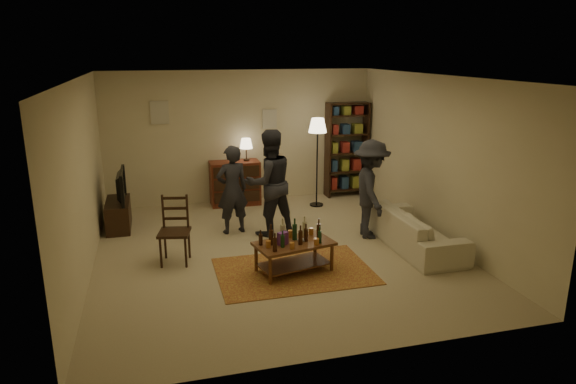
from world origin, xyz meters
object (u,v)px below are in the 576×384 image
object	(u,v)px
person_right	(269,183)
sofa	(415,229)
coffee_table	(293,245)
person_by_sofa	(371,189)
dining_chair	(175,227)
person_left	(232,190)
floor_lamp	(318,132)
tv_stand	(118,207)
dresser	(235,182)
bookshelf	(347,149)

from	to	relation	value
person_right	sofa	bearing A→B (deg)	136.19
coffee_table	person_by_sofa	distance (m)	2.00
dining_chair	person_right	xyz separation A→B (m)	(1.63, 0.82, 0.37)
person_left	floor_lamp	bearing A→B (deg)	-160.04
floor_lamp	person_by_sofa	distance (m)	2.09
coffee_table	tv_stand	world-z (taller)	tv_stand
dresser	person_by_sofa	xyz separation A→B (m)	(1.89, -2.46, 0.36)
coffee_table	floor_lamp	bearing A→B (deg)	66.09
coffee_table	bookshelf	xyz separation A→B (m)	(2.19, 3.59, 0.63)
bookshelf	coffee_table	bearing A→B (deg)	-121.37
dresser	bookshelf	xyz separation A→B (m)	(2.44, 0.07, 0.56)
person_left	person_right	xyz separation A→B (m)	(0.60, -0.22, 0.14)
sofa	person_right	world-z (taller)	person_right
floor_lamp	person_left	xyz separation A→B (m)	(-1.90, -1.14, -0.75)
dresser	person_right	bearing A→B (deg)	-81.53
tv_stand	bookshelf	xyz separation A→B (m)	(4.69, 0.98, 0.65)
bookshelf	sofa	distance (m)	3.26
tv_stand	floor_lamp	distance (m)	4.02
tv_stand	person_left	xyz separation A→B (m)	(1.93, -0.75, 0.39)
dining_chair	floor_lamp	bearing A→B (deg)	48.85
bookshelf	person_left	bearing A→B (deg)	-147.92
bookshelf	dresser	bearing A→B (deg)	-178.43
tv_stand	dining_chair	bearing A→B (deg)	-63.25
person_left	dining_chair	bearing A→B (deg)	34.07
dining_chair	person_by_sofa	xyz separation A→B (m)	(3.24, 0.24, 0.29)
coffee_table	dining_chair	xyz separation A→B (m)	(-1.60, 0.83, 0.14)
coffee_table	person_by_sofa	bearing A→B (deg)	32.85
coffee_table	sofa	world-z (taller)	coffee_table
person_right	person_by_sofa	world-z (taller)	person_right
dresser	person_by_sofa	world-z (taller)	person_by_sofa
bookshelf	person_by_sofa	distance (m)	2.60
bookshelf	sofa	world-z (taller)	bookshelf
floor_lamp	sofa	world-z (taller)	floor_lamp
dresser	coffee_table	bearing A→B (deg)	-85.97
person_by_sofa	dresser	bearing A→B (deg)	48.94
dining_chair	bookshelf	distance (m)	4.72
coffee_table	floor_lamp	xyz separation A→B (m)	(1.33, 3.01, 1.12)
coffee_table	bookshelf	distance (m)	4.25
sofa	person_by_sofa	xyz separation A→B (m)	(-0.50, 0.65, 0.53)
sofa	person_left	distance (m)	3.11
dining_chair	person_by_sofa	size ratio (longest dim) A/B	0.62
coffee_table	floor_lamp	distance (m)	3.48
dining_chair	tv_stand	world-z (taller)	tv_stand
bookshelf	person_right	xyz separation A→B (m)	(-2.16, -1.95, -0.12)
coffee_table	person_left	bearing A→B (deg)	106.98
tv_stand	dresser	world-z (taller)	dresser
bookshelf	person_right	distance (m)	2.91
dining_chair	person_by_sofa	bearing A→B (deg)	16.37
sofa	person_left	bearing A→B (deg)	61.86
tv_stand	floor_lamp	xyz separation A→B (m)	(3.83, 0.40, 1.14)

